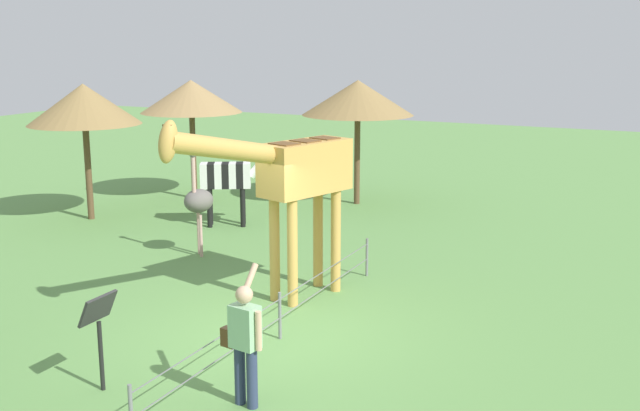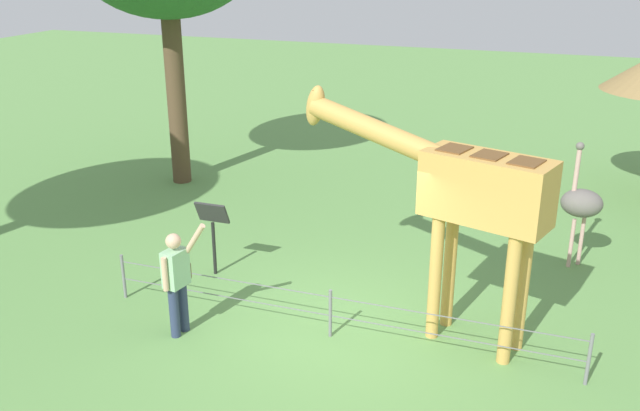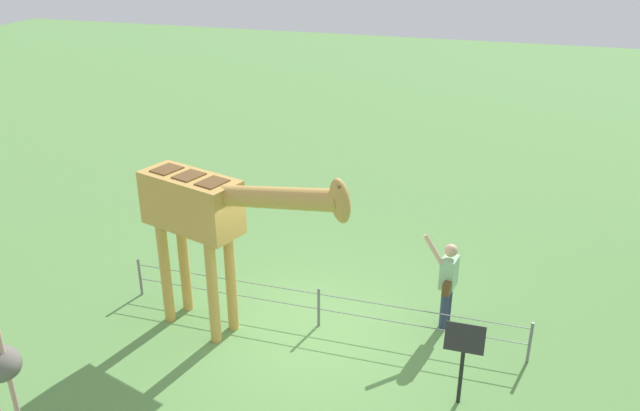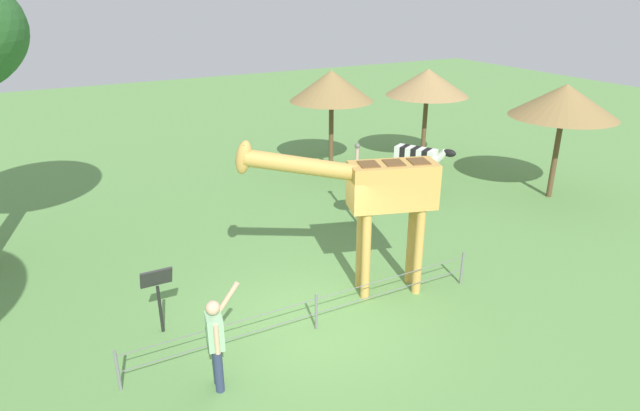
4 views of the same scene
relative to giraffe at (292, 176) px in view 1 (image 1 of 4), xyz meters
name	(u,v)px [view 1 (image 1 of 4)]	position (x,y,z in m)	size (l,w,h in m)	color
ground_plane	(266,336)	(1.66, 0.41, -2.22)	(60.00, 60.00, 0.00)	#60934C
giraffe	(292,176)	(0.00, 0.00, 0.00)	(3.86, 1.63, 3.40)	gold
visitor	(245,338)	(3.75, 1.31, -1.31)	(0.62, 0.59, 1.76)	navy
zebra	(229,179)	(-4.11, -3.90, -1.05)	(1.16, 1.72, 1.66)	black
ostrich	(199,201)	(-1.63, -3.07, -1.04)	(0.70, 0.56, 2.25)	#CC9E93
shade_hut_near	(84,105)	(-3.18, -7.44, 0.67)	(2.77, 2.77, 3.40)	brown
shade_hut_far	(191,97)	(-6.42, -6.54, 0.66)	(2.82, 2.82, 3.35)	brown
shade_hut_aside	(358,98)	(-7.76, -2.08, 0.69)	(3.02, 3.02, 3.38)	brown
info_sign	(99,322)	(4.20, -0.62, -1.27)	(0.56, 0.21, 1.32)	black
wire_fence	(280,314)	(1.66, 0.65, -1.81)	(7.05, 0.05, 0.75)	slate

